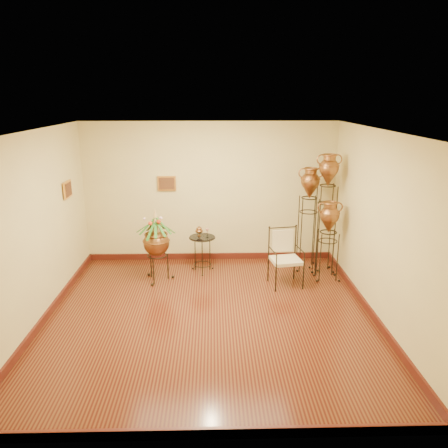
{
  "coord_description": "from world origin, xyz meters",
  "views": [
    {
      "loc": [
        0.06,
        -6.03,
        3.27
      ],
      "look_at": [
        0.25,
        1.3,
        1.1
      ],
      "focal_mm": 35.0,
      "sensor_mm": 36.0,
      "label": 1
    }
  ],
  "objects_px": {
    "amphora_tall": "(326,213)",
    "planter_urn": "(156,240)",
    "armchair": "(286,258)",
    "amphora_mid": "(308,218)",
    "side_table": "(202,253)"
  },
  "relations": [
    {
      "from": "amphora_tall",
      "to": "amphora_mid",
      "type": "bearing_deg",
      "value": 141.41
    },
    {
      "from": "side_table",
      "to": "planter_urn",
      "type": "bearing_deg",
      "value": -154.8
    },
    {
      "from": "amphora_mid",
      "to": "planter_urn",
      "type": "xyz_separation_m",
      "value": [
        -2.84,
        -0.52,
        -0.24
      ]
    },
    {
      "from": "amphora_mid",
      "to": "side_table",
      "type": "height_order",
      "value": "amphora_mid"
    },
    {
      "from": "amphora_tall",
      "to": "side_table",
      "type": "xyz_separation_m",
      "value": [
        -2.3,
        0.09,
        -0.8
      ]
    },
    {
      "from": "planter_urn",
      "to": "side_table",
      "type": "height_order",
      "value": "planter_urn"
    },
    {
      "from": "amphora_mid",
      "to": "side_table",
      "type": "bearing_deg",
      "value": -176.24
    },
    {
      "from": "amphora_mid",
      "to": "planter_urn",
      "type": "distance_m",
      "value": 2.9
    },
    {
      "from": "amphora_tall",
      "to": "planter_urn",
      "type": "relative_size",
      "value": 1.65
    },
    {
      "from": "amphora_tall",
      "to": "armchair",
      "type": "relative_size",
      "value": 2.23
    },
    {
      "from": "amphora_mid",
      "to": "armchair",
      "type": "height_order",
      "value": "amphora_mid"
    },
    {
      "from": "planter_urn",
      "to": "armchair",
      "type": "distance_m",
      "value": 2.34
    },
    {
      "from": "amphora_tall",
      "to": "armchair",
      "type": "xyz_separation_m",
      "value": [
        -0.81,
        -0.59,
        -0.65
      ]
    },
    {
      "from": "amphora_tall",
      "to": "planter_urn",
      "type": "distance_m",
      "value": 3.15
    },
    {
      "from": "armchair",
      "to": "amphora_mid",
      "type": "bearing_deg",
      "value": 46.62
    }
  ]
}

